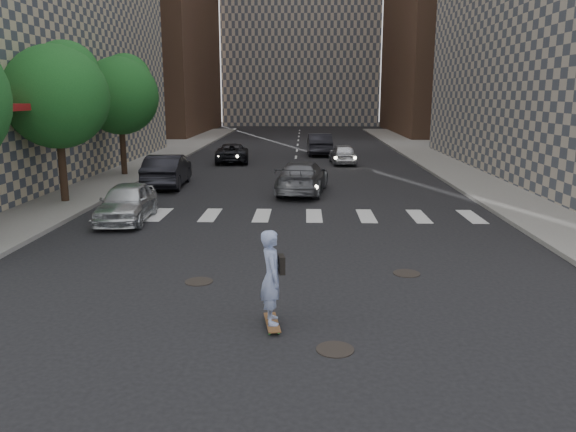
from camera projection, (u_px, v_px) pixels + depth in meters
The scene contains 15 objects.
ground at pixel (277, 300), 12.77m from camera, with size 160.00×160.00×0.00m, color black.
sidewalk_left at pixel (45, 172), 32.69m from camera, with size 13.00×80.00×0.15m, color gray.
sidewalk_right at pixel (548, 174), 31.86m from camera, with size 13.00×80.00×0.15m, color gray.
tree_b at pixel (59, 92), 22.91m from camera, with size 4.20×4.20×6.60m.
tree_c at pixel (121, 92), 30.72m from camera, with size 4.20×4.20×6.60m.
manhole_a at pixel (335, 349), 10.29m from camera, with size 0.70×0.70×0.02m, color black.
manhole_b at pixel (199, 281), 13.99m from camera, with size 0.70×0.70×0.02m, color black.
manhole_c at pixel (407, 273), 14.62m from camera, with size 0.70×0.70×0.02m, color black.
skateboarder at pixel (272, 277), 11.08m from camera, with size 0.56×1.04×2.01m.
silver_sedan at pixel (127, 202), 20.50m from camera, with size 1.66×4.13×1.41m, color silver.
traffic_car_a at pixel (167, 171), 28.06m from camera, with size 1.72×4.93×1.62m, color black.
traffic_car_b at pixel (302, 177), 26.26m from camera, with size 2.08×5.13×1.49m, color #5A5C62.
traffic_car_c at pixel (232, 153), 37.93m from camera, with size 2.14×4.63×1.29m, color black.
traffic_car_d at pixel (343, 154), 37.07m from camera, with size 1.59×3.95×1.34m, color silver.
traffic_car_e at pixel (319, 144), 42.54m from camera, with size 1.72×4.94×1.63m, color black.
Camera 1 is at (0.61, -12.04, 4.61)m, focal length 35.00 mm.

